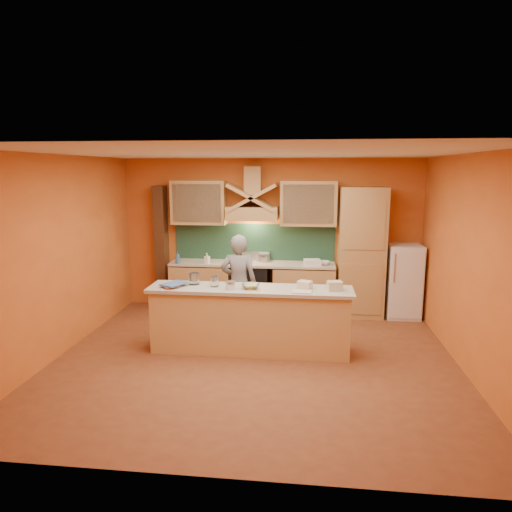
# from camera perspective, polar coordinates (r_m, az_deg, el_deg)

# --- Properties ---
(floor) EXTENTS (5.50, 5.00, 0.01)m
(floor) POSITION_cam_1_polar(r_m,az_deg,el_deg) (6.49, -0.17, -12.79)
(floor) COLOR brown
(floor) RESTS_ON ground
(ceiling) EXTENTS (5.50, 5.00, 0.01)m
(ceiling) POSITION_cam_1_polar(r_m,az_deg,el_deg) (5.95, -0.19, 12.77)
(ceiling) COLOR white
(ceiling) RESTS_ON wall_back
(wall_back) EXTENTS (5.50, 0.02, 2.80)m
(wall_back) POSITION_cam_1_polar(r_m,az_deg,el_deg) (8.52, 1.77, 2.69)
(wall_back) COLOR orange
(wall_back) RESTS_ON floor
(wall_front) EXTENTS (5.50, 0.02, 2.80)m
(wall_front) POSITION_cam_1_polar(r_m,az_deg,el_deg) (3.67, -4.75, -8.13)
(wall_front) COLOR orange
(wall_front) RESTS_ON floor
(wall_left) EXTENTS (0.02, 5.00, 2.80)m
(wall_left) POSITION_cam_1_polar(r_m,az_deg,el_deg) (6.94, -23.36, -0.02)
(wall_left) COLOR orange
(wall_left) RESTS_ON floor
(wall_right) EXTENTS (0.02, 5.00, 2.80)m
(wall_right) POSITION_cam_1_polar(r_m,az_deg,el_deg) (6.37, 25.22, -1.05)
(wall_right) COLOR orange
(wall_right) RESTS_ON floor
(base_cabinet_left) EXTENTS (1.10, 0.60, 0.86)m
(base_cabinet_left) POSITION_cam_1_polar(r_m,az_deg,el_deg) (8.61, -6.77, -3.88)
(base_cabinet_left) COLOR tan
(base_cabinet_left) RESTS_ON floor
(base_cabinet_right) EXTENTS (1.10, 0.60, 0.86)m
(base_cabinet_right) POSITION_cam_1_polar(r_m,az_deg,el_deg) (8.39, 6.00, -4.25)
(base_cabinet_right) COLOR tan
(base_cabinet_right) RESTS_ON floor
(counter_top) EXTENTS (3.00, 0.62, 0.04)m
(counter_top) POSITION_cam_1_polar(r_m,az_deg,el_deg) (8.34, -0.47, -0.96)
(counter_top) COLOR #B9B09D
(counter_top) RESTS_ON base_cabinet_left
(stove) EXTENTS (0.60, 0.58, 0.90)m
(stove) POSITION_cam_1_polar(r_m,az_deg,el_deg) (8.44, -0.47, -3.96)
(stove) COLOR black
(stove) RESTS_ON floor
(backsplash) EXTENTS (3.00, 0.03, 0.70)m
(backsplash) POSITION_cam_1_polar(r_m,az_deg,el_deg) (8.56, -0.25, 1.71)
(backsplash) COLOR #1B3D2D
(backsplash) RESTS_ON wall_back
(range_hood) EXTENTS (0.92, 0.50, 0.24)m
(range_hood) POSITION_cam_1_polar(r_m,az_deg,el_deg) (8.25, -0.44, 5.37)
(range_hood) COLOR tan
(range_hood) RESTS_ON wall_back
(hood_chimney) EXTENTS (0.30, 0.30, 0.50)m
(hood_chimney) POSITION_cam_1_polar(r_m,az_deg,el_deg) (8.32, -0.36, 9.42)
(hood_chimney) COLOR tan
(hood_chimney) RESTS_ON wall_back
(upper_cabinet_left) EXTENTS (1.00, 0.35, 0.80)m
(upper_cabinet_left) POSITION_cam_1_polar(r_m,az_deg,el_deg) (8.49, -7.14, 6.66)
(upper_cabinet_left) COLOR tan
(upper_cabinet_left) RESTS_ON wall_back
(upper_cabinet_right) EXTENTS (1.00, 0.35, 0.80)m
(upper_cabinet_right) POSITION_cam_1_polar(r_m,az_deg,el_deg) (8.25, 6.57, 6.56)
(upper_cabinet_right) COLOR tan
(upper_cabinet_right) RESTS_ON wall_back
(pantry_column) EXTENTS (0.80, 0.60, 2.30)m
(pantry_column) POSITION_cam_1_polar(r_m,az_deg,el_deg) (8.29, 13.03, 0.45)
(pantry_column) COLOR tan
(pantry_column) RESTS_ON floor
(fridge) EXTENTS (0.58, 0.60, 1.30)m
(fridge) POSITION_cam_1_polar(r_m,az_deg,el_deg) (8.51, 17.91, -2.98)
(fridge) COLOR white
(fridge) RESTS_ON floor
(trim_column_left) EXTENTS (0.20, 0.30, 2.30)m
(trim_column_left) POSITION_cam_1_polar(r_m,az_deg,el_deg) (8.82, -11.72, 1.10)
(trim_column_left) COLOR #472816
(trim_column_left) RESTS_ON floor
(island_body) EXTENTS (2.80, 0.55, 0.88)m
(island_body) POSITION_cam_1_polar(r_m,az_deg,el_deg) (6.62, -0.74, -8.22)
(island_body) COLOR #DEB572
(island_body) RESTS_ON floor
(island_top) EXTENTS (2.90, 0.62, 0.05)m
(island_top) POSITION_cam_1_polar(r_m,az_deg,el_deg) (6.48, -0.75, -4.20)
(island_top) COLOR #B9B09D
(island_top) RESTS_ON island_body
(person) EXTENTS (0.58, 0.38, 1.60)m
(person) POSITION_cam_1_polar(r_m,az_deg,el_deg) (7.30, -2.17, -3.47)
(person) COLOR gray
(person) RESTS_ON floor
(pot_large) EXTENTS (0.29, 0.29, 0.16)m
(pot_large) POSITION_cam_1_polar(r_m,az_deg,el_deg) (8.27, -1.32, -0.50)
(pot_large) COLOR silver
(pot_large) RESTS_ON stove
(pot_small) EXTENTS (0.20, 0.20, 0.13)m
(pot_small) POSITION_cam_1_polar(r_m,az_deg,el_deg) (8.42, 0.93, -0.39)
(pot_small) COLOR #B3B2B9
(pot_small) RESTS_ON stove
(soap_bottle_a) EXTENTS (0.11, 0.11, 0.18)m
(soap_bottle_a) POSITION_cam_1_polar(r_m,az_deg,el_deg) (8.34, -6.14, -0.25)
(soap_bottle_a) COLOR silver
(soap_bottle_a) RESTS_ON counter_top
(soap_bottle_b) EXTENTS (0.10, 0.10, 0.22)m
(soap_bottle_b) POSITION_cam_1_polar(r_m,az_deg,el_deg) (8.35, -9.79, -0.18)
(soap_bottle_b) COLOR #34618F
(soap_bottle_b) RESTS_ON counter_top
(bowl_back) EXTENTS (0.24, 0.24, 0.07)m
(bowl_back) POSITION_cam_1_polar(r_m,az_deg,el_deg) (8.23, 8.50, -0.87)
(bowl_back) COLOR silver
(bowl_back) RESTS_ON counter_top
(dish_rack) EXTENTS (0.32, 0.27, 0.10)m
(dish_rack) POSITION_cam_1_polar(r_m,az_deg,el_deg) (8.17, 7.06, -0.78)
(dish_rack) COLOR white
(dish_rack) RESTS_ON counter_top
(book_lower) EXTENTS (0.33, 0.35, 0.03)m
(book_lower) POSITION_cam_1_polar(r_m,az_deg,el_deg) (6.59, -11.54, -3.80)
(book_lower) COLOR #AE4F3E
(book_lower) RESTS_ON island_top
(book_upper) EXTENTS (0.40, 0.43, 0.03)m
(book_upper) POSITION_cam_1_polar(r_m,az_deg,el_deg) (6.73, -10.92, -3.30)
(book_upper) COLOR #446295
(book_upper) RESTS_ON island_top
(jar_large) EXTENTS (0.17, 0.17, 0.17)m
(jar_large) POSITION_cam_1_polar(r_m,az_deg,el_deg) (6.70, -7.73, -2.83)
(jar_large) COLOR silver
(jar_large) RESTS_ON island_top
(jar_small) EXTENTS (0.14, 0.14, 0.15)m
(jar_small) POSITION_cam_1_polar(r_m,az_deg,el_deg) (6.54, -5.20, -3.20)
(jar_small) COLOR white
(jar_small) RESTS_ON island_top
(kitchen_scale) EXTENTS (0.14, 0.14, 0.09)m
(kitchen_scale) POSITION_cam_1_polar(r_m,az_deg,el_deg) (6.39, -3.23, -3.78)
(kitchen_scale) COLOR silver
(kitchen_scale) RESTS_ON island_top
(mixing_bowl) EXTENTS (0.27, 0.27, 0.06)m
(mixing_bowl) POSITION_cam_1_polar(r_m,az_deg,el_deg) (6.43, -0.65, -3.79)
(mixing_bowl) COLOR white
(mixing_bowl) RESTS_ON island_top
(cloth) EXTENTS (0.28, 0.22, 0.02)m
(cloth) POSITION_cam_1_polar(r_m,az_deg,el_deg) (6.26, 5.79, -4.47)
(cloth) COLOR beige
(cloth) RESTS_ON island_top
(grocery_bag_a) EXTENTS (0.22, 0.19, 0.13)m
(grocery_bag_a) POSITION_cam_1_polar(r_m,az_deg,el_deg) (6.41, 9.80, -3.70)
(grocery_bag_a) COLOR beige
(grocery_bag_a) RESTS_ON island_top
(grocery_bag_b) EXTENTS (0.22, 0.20, 0.11)m
(grocery_bag_b) POSITION_cam_1_polar(r_m,az_deg,el_deg) (6.43, 6.11, -3.62)
(grocery_bag_b) COLOR beige
(grocery_bag_b) RESTS_ON island_top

